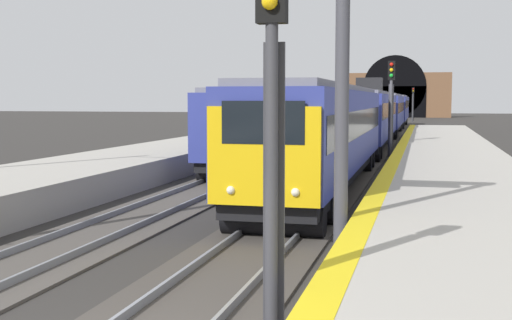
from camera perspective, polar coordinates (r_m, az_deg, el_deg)
platform_right_edge_strip at (r=8.14m, az=5.55°, el=-11.73°), size 112.00×0.50×0.01m
train_main_approaching at (r=54.22m, az=10.46°, el=3.90°), size 79.17×2.89×4.77m
train_adjacent_platform at (r=55.46m, az=6.15°, el=3.94°), size 61.10×3.34×3.83m
railway_signal_near at (r=8.47m, az=1.37°, el=2.49°), size 0.39×0.38×5.07m
railway_signal_mid at (r=37.71m, az=11.45°, el=4.99°), size 0.39×0.38×5.48m
railway_signal_far at (r=101.23m, az=13.25°, el=4.85°), size 0.39×0.38×5.10m
overhead_signal_gantry at (r=14.52m, az=-9.33°, el=12.21°), size 0.70×8.52×6.83m
tunnel_portal at (r=128.57m, az=11.77°, el=5.46°), size 3.03×20.44×11.53m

